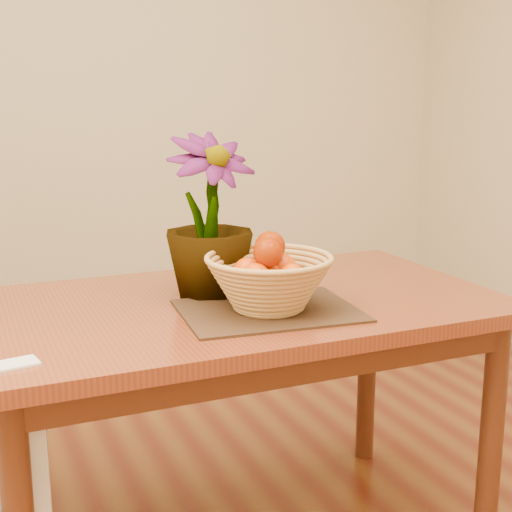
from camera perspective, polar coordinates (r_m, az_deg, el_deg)
name	(u,v)px	position (r m, az deg, el deg)	size (l,w,h in m)	color
wall_back	(93,84)	(3.74, -12.95, 13.27)	(4.00, 0.02, 2.70)	beige
table	(239,330)	(1.96, -1.38, -5.96)	(1.40, 0.80, 0.75)	maroon
placemat	(269,311)	(1.82, 1.02, -4.39)	(0.44, 0.33, 0.01)	#3B2315
wicker_basket	(269,284)	(1.80, 1.03, -2.29)	(0.33, 0.33, 0.13)	tan
orange_pile	(269,262)	(1.79, 1.04, -0.51)	(0.18, 0.18, 0.14)	#E03D03
potted_plant	(209,216)	(1.94, -3.77, 3.24)	(0.25, 0.25, 0.44)	#1D4A15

